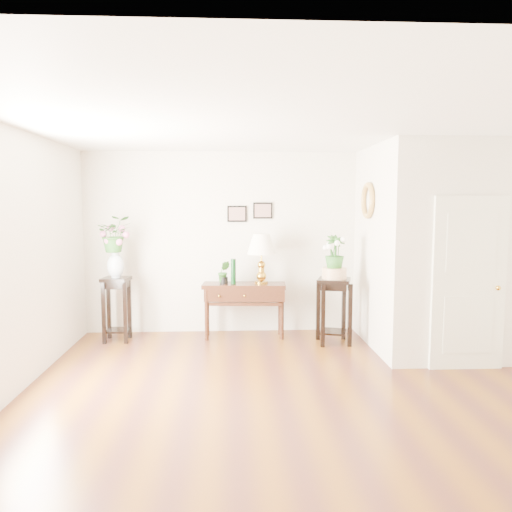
{
  "coord_description": "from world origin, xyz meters",
  "views": [
    {
      "loc": [
        -0.77,
        -5.0,
        2.01
      ],
      "look_at": [
        -0.43,
        1.3,
        1.34
      ],
      "focal_mm": 35.0,
      "sensor_mm": 36.0,
      "label": 1
    }
  ],
  "objects": [
    {
      "name": "floor",
      "position": [
        0.0,
        0.0,
        0.0
      ],
      "size": [
        6.0,
        5.5,
        0.02
      ],
      "primitive_type": "cube",
      "color": "brown",
      "rests_on": "ground"
    },
    {
      "name": "ceiling",
      "position": [
        0.0,
        0.0,
        2.8
      ],
      "size": [
        6.0,
        5.5,
        0.02
      ],
      "primitive_type": "cube",
      "color": "white",
      "rests_on": "ground"
    },
    {
      "name": "wall_back",
      "position": [
        0.0,
        2.75,
        1.4
      ],
      "size": [
        6.0,
        0.02,
        2.8
      ],
      "primitive_type": "cube",
      "color": "silver",
      "rests_on": "ground"
    },
    {
      "name": "wall_front",
      "position": [
        0.0,
        -2.75,
        1.4
      ],
      "size": [
        6.0,
        0.02,
        2.8
      ],
      "primitive_type": "cube",
      "color": "silver",
      "rests_on": "ground"
    },
    {
      "name": "wall_left",
      "position": [
        -3.0,
        0.0,
        1.4
      ],
      "size": [
        0.02,
        5.5,
        2.8
      ],
      "primitive_type": "cube",
      "color": "silver",
      "rests_on": "ground"
    },
    {
      "name": "partition",
      "position": [
        2.1,
        1.77,
        1.4
      ],
      "size": [
        1.8,
        1.95,
        2.8
      ],
      "primitive_type": "cube",
      "color": "silver",
      "rests_on": "floor"
    },
    {
      "name": "door",
      "position": [
        2.1,
        0.78,
        1.05
      ],
      "size": [
        0.9,
        0.05,
        2.1
      ],
      "primitive_type": "cube",
      "color": "silver",
      "rests_on": "floor"
    },
    {
      "name": "art_print_left",
      "position": [
        -0.65,
        2.73,
        1.85
      ],
      "size": [
        0.3,
        0.02,
        0.25
      ],
      "primitive_type": "cube",
      "color": "black",
      "rests_on": "wall_back"
    },
    {
      "name": "art_print_right",
      "position": [
        -0.25,
        2.73,
        1.9
      ],
      "size": [
        0.3,
        0.02,
        0.25
      ],
      "primitive_type": "cube",
      "color": "black",
      "rests_on": "wall_back"
    },
    {
      "name": "wall_ornament",
      "position": [
        1.16,
        1.9,
        2.05
      ],
      "size": [
        0.07,
        0.51,
        0.51
      ],
      "primitive_type": "torus",
      "rotation": [
        0.0,
        1.57,
        0.0
      ],
      "color": "#AF9235",
      "rests_on": "partition"
    },
    {
      "name": "console_table",
      "position": [
        -0.55,
        2.35,
        0.41
      ],
      "size": [
        1.26,
        0.49,
        0.82
      ],
      "primitive_type": "cube",
      "rotation": [
        0.0,
        0.0,
        -0.07
      ],
      "color": "#422413",
      "rests_on": "floor"
    },
    {
      "name": "table_lamp",
      "position": [
        -0.3,
        2.35,
        1.17
      ],
      "size": [
        0.51,
        0.51,
        0.75
      ],
      "primitive_type": "cube",
      "rotation": [
        0.0,
        0.0,
        -0.2
      ],
      "color": "#B28523",
      "rests_on": "console_table"
    },
    {
      "name": "green_vase",
      "position": [
        -0.71,
        2.35,
        0.99
      ],
      "size": [
        0.09,
        0.09,
        0.37
      ],
      "primitive_type": "cylinder",
      "rotation": [
        0.0,
        0.0,
        0.21
      ],
      "color": "black",
      "rests_on": "console_table"
    },
    {
      "name": "potted_plant",
      "position": [
        -0.86,
        2.35,
        0.98
      ],
      "size": [
        0.18,
        0.14,
        0.32
      ],
      "primitive_type": "imported",
      "rotation": [
        0.0,
        0.0,
        0.01
      ],
      "color": "#286120",
      "rests_on": "console_table"
    },
    {
      "name": "plant_stand_a",
      "position": [
        -2.42,
        2.26,
        0.47
      ],
      "size": [
        0.41,
        0.41,
        0.94
      ],
      "primitive_type": "cube",
      "rotation": [
        0.0,
        0.0,
        -0.13
      ],
      "color": "black",
      "rests_on": "floor"
    },
    {
      "name": "porcelain_vase",
      "position": [
        -2.42,
        2.26,
        1.16
      ],
      "size": [
        0.31,
        0.31,
        0.41
      ],
      "primitive_type": null,
      "rotation": [
        0.0,
        0.0,
        -0.39
      ],
      "color": "silver",
      "rests_on": "plant_stand_a"
    },
    {
      "name": "lily_arrangement",
      "position": [
        -2.42,
        2.26,
        1.6
      ],
      "size": [
        0.57,
        0.53,
        0.53
      ],
      "primitive_type": "imported",
      "rotation": [
        0.0,
        0.0,
        0.29
      ],
      "color": "#286120",
      "rests_on": "porcelain_vase"
    },
    {
      "name": "plant_stand_b",
      "position": [
        0.72,
        1.98,
        0.47
      ],
      "size": [
        0.55,
        0.55,
        0.94
      ],
      "primitive_type": "cube",
      "rotation": [
        0.0,
        0.0,
        -0.29
      ],
      "color": "black",
      "rests_on": "floor"
    },
    {
      "name": "ceramic_bowl",
      "position": [
        0.72,
        1.98,
        1.02
      ],
      "size": [
        0.46,
        0.46,
        0.16
      ],
      "primitive_type": "cylinder",
      "rotation": [
        0.0,
        0.0,
        -0.41
      ],
      "color": "beige",
      "rests_on": "plant_stand_b"
    },
    {
      "name": "narcissus",
      "position": [
        0.72,
        1.98,
        1.31
      ],
      "size": [
        0.35,
        0.35,
        0.5
      ],
      "primitive_type": "imported",
      "rotation": [
        0.0,
        0.0,
        0.27
      ],
      "color": "#286120",
      "rests_on": "ceramic_bowl"
    }
  ]
}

